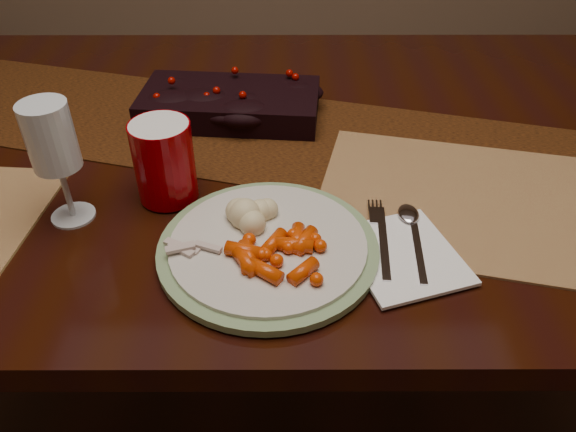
{
  "coord_description": "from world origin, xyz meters",
  "views": [
    {
      "loc": [
        0.02,
        -0.87,
        1.26
      ],
      "look_at": [
        0.02,
        -0.29,
        0.8
      ],
      "focal_mm": 35.0,
      "sensor_mm": 36.0,
      "label": 1
    }
  ],
  "objects_px": {
    "baby_carrots": "(275,256)",
    "mashed_potatoes": "(254,210)",
    "centerpiece": "(230,100)",
    "wine_glass": "(58,164)",
    "dining_table": "(279,286)",
    "napkin": "(403,255)",
    "placemat_main": "(469,201)",
    "turkey_shreds": "(194,246)",
    "red_cup": "(164,161)",
    "dinner_plate": "(268,247)"
  },
  "relations": [
    {
      "from": "placemat_main",
      "to": "turkey_shreds",
      "type": "distance_m",
      "value": 0.42
    },
    {
      "from": "centerpiece",
      "to": "wine_glass",
      "type": "bearing_deg",
      "value": -124.0
    },
    {
      "from": "dinner_plate",
      "to": "mashed_potatoes",
      "type": "relative_size",
      "value": 3.94
    },
    {
      "from": "mashed_potatoes",
      "to": "dining_table",
      "type": "bearing_deg",
      "value": 84.19
    },
    {
      "from": "dinner_plate",
      "to": "red_cup",
      "type": "relative_size",
      "value": 2.43
    },
    {
      "from": "wine_glass",
      "to": "baby_carrots",
      "type": "bearing_deg",
      "value": -22.11
    },
    {
      "from": "dining_table",
      "to": "baby_carrots",
      "type": "bearing_deg",
      "value": -89.58
    },
    {
      "from": "centerpiece",
      "to": "red_cup",
      "type": "xyz_separation_m",
      "value": [
        -0.07,
        -0.26,
        0.03
      ]
    },
    {
      "from": "dinner_plate",
      "to": "mashed_potatoes",
      "type": "bearing_deg",
      "value": 113.86
    },
    {
      "from": "napkin",
      "to": "dining_table",
      "type": "bearing_deg",
      "value": 100.15
    },
    {
      "from": "turkey_shreds",
      "to": "dining_table",
      "type": "bearing_deg",
      "value": 72.75
    },
    {
      "from": "centerpiece",
      "to": "mashed_potatoes",
      "type": "xyz_separation_m",
      "value": [
        0.06,
        -0.34,
        0.0
      ]
    },
    {
      "from": "mashed_potatoes",
      "to": "turkey_shreds",
      "type": "relative_size",
      "value": 1.02
    },
    {
      "from": "placemat_main",
      "to": "napkin",
      "type": "height_order",
      "value": "napkin"
    },
    {
      "from": "mashed_potatoes",
      "to": "centerpiece",
      "type": "bearing_deg",
      "value": 100.0
    },
    {
      "from": "centerpiece",
      "to": "mashed_potatoes",
      "type": "height_order",
      "value": "centerpiece"
    },
    {
      "from": "placemat_main",
      "to": "dinner_plate",
      "type": "distance_m",
      "value": 0.32
    },
    {
      "from": "dinner_plate",
      "to": "napkin",
      "type": "xyz_separation_m",
      "value": [
        0.18,
        -0.01,
        -0.01
      ]
    },
    {
      "from": "centerpiece",
      "to": "turkey_shreds",
      "type": "xyz_separation_m",
      "value": [
        -0.01,
        -0.4,
        -0.01
      ]
    },
    {
      "from": "wine_glass",
      "to": "centerpiece",
      "type": "bearing_deg",
      "value": 56.0
    },
    {
      "from": "baby_carrots",
      "to": "mashed_potatoes",
      "type": "xyz_separation_m",
      "value": [
        -0.03,
        0.08,
        0.01
      ]
    },
    {
      "from": "dining_table",
      "to": "placemat_main",
      "type": "bearing_deg",
      "value": -33.83
    },
    {
      "from": "centerpiece",
      "to": "wine_glass",
      "type": "distance_m",
      "value": 0.37
    },
    {
      "from": "dining_table",
      "to": "red_cup",
      "type": "xyz_separation_m",
      "value": [
        -0.16,
        -0.18,
        0.44
      ]
    },
    {
      "from": "dining_table",
      "to": "napkin",
      "type": "xyz_separation_m",
      "value": [
        0.17,
        -0.32,
        0.38
      ]
    },
    {
      "from": "dinner_plate",
      "to": "wine_glass",
      "type": "bearing_deg",
      "value": 164.07
    },
    {
      "from": "dinner_plate",
      "to": "wine_glass",
      "type": "xyz_separation_m",
      "value": [
        -0.29,
        0.08,
        0.08
      ]
    },
    {
      "from": "dining_table",
      "to": "red_cup",
      "type": "bearing_deg",
      "value": -131.28
    },
    {
      "from": "wine_glass",
      "to": "dining_table",
      "type": "bearing_deg",
      "value": 38.22
    },
    {
      "from": "placemat_main",
      "to": "napkin",
      "type": "relative_size",
      "value": 2.81
    },
    {
      "from": "dinner_plate",
      "to": "dining_table",
      "type": "bearing_deg",
      "value": 88.67
    },
    {
      "from": "placemat_main",
      "to": "red_cup",
      "type": "bearing_deg",
      "value": -168.45
    },
    {
      "from": "dining_table",
      "to": "red_cup",
      "type": "relative_size",
      "value": 14.84
    },
    {
      "from": "centerpiece",
      "to": "red_cup",
      "type": "height_order",
      "value": "red_cup"
    },
    {
      "from": "dinner_plate",
      "to": "red_cup",
      "type": "xyz_separation_m",
      "value": [
        -0.15,
        0.13,
        0.05
      ]
    },
    {
      "from": "placemat_main",
      "to": "baby_carrots",
      "type": "height_order",
      "value": "baby_carrots"
    },
    {
      "from": "baby_carrots",
      "to": "wine_glass",
      "type": "relative_size",
      "value": 0.66
    },
    {
      "from": "napkin",
      "to": "wine_glass",
      "type": "distance_m",
      "value": 0.48
    },
    {
      "from": "placemat_main",
      "to": "turkey_shreds",
      "type": "height_order",
      "value": "turkey_shreds"
    },
    {
      "from": "centerpiece",
      "to": "baby_carrots",
      "type": "distance_m",
      "value": 0.43
    },
    {
      "from": "baby_carrots",
      "to": "mashed_potatoes",
      "type": "bearing_deg",
      "value": 109.6
    },
    {
      "from": "placemat_main",
      "to": "red_cup",
      "type": "relative_size",
      "value": 3.68
    },
    {
      "from": "placemat_main",
      "to": "wine_glass",
      "type": "xyz_separation_m",
      "value": [
        -0.59,
        -0.03,
        0.09
      ]
    },
    {
      "from": "mashed_potatoes",
      "to": "napkin",
      "type": "distance_m",
      "value": 0.21
    },
    {
      "from": "dinner_plate",
      "to": "napkin",
      "type": "height_order",
      "value": "dinner_plate"
    },
    {
      "from": "baby_carrots",
      "to": "mashed_potatoes",
      "type": "distance_m",
      "value": 0.09
    },
    {
      "from": "centerpiece",
      "to": "wine_glass",
      "type": "xyz_separation_m",
      "value": [
        -0.21,
        -0.3,
        0.05
      ]
    },
    {
      "from": "placemat_main",
      "to": "turkey_shreds",
      "type": "xyz_separation_m",
      "value": [
        -0.39,
        -0.13,
        0.03
      ]
    },
    {
      "from": "baby_carrots",
      "to": "wine_glass",
      "type": "distance_m",
      "value": 0.32
    },
    {
      "from": "baby_carrots",
      "to": "red_cup",
      "type": "relative_size",
      "value": 0.99
    }
  ]
}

